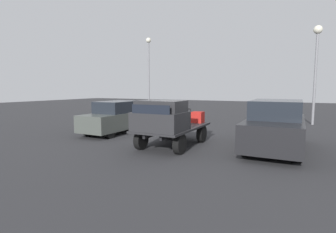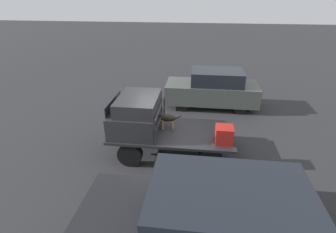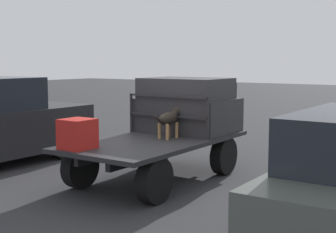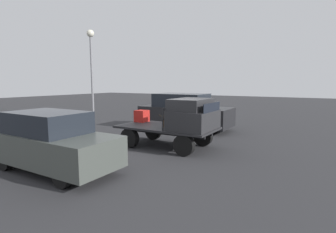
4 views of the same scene
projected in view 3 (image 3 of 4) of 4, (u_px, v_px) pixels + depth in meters
ground_plane at (156, 180)px, 9.12m from camera, size 80.00×80.00×0.00m
flatbed_truck at (156, 150)px, 9.05m from camera, size 3.90×2.00×0.83m
truck_cab at (188, 106)px, 9.90m from camera, size 1.45×1.88×1.14m
truck_headboard at (167, 109)px, 9.27m from camera, size 0.04×1.88×0.82m
dog at (170, 118)px, 9.07m from camera, size 0.89×0.25×0.63m
cargo_crate at (78, 134)px, 7.96m from camera, size 0.51×0.51×0.51m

